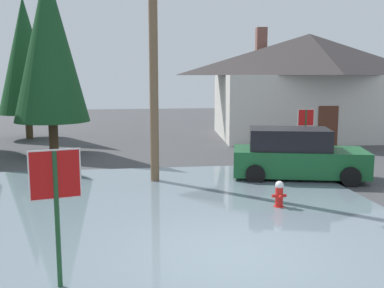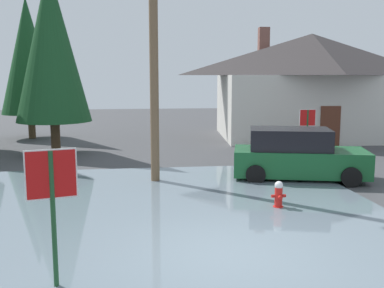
% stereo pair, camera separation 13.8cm
% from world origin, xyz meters
% --- Properties ---
extents(ground_plane, '(80.00, 80.00, 0.10)m').
position_xyz_m(ground_plane, '(0.00, 0.00, -0.05)').
color(ground_plane, '#424244').
extents(flood_puddle, '(11.22, 10.44, 0.08)m').
position_xyz_m(flood_puddle, '(-0.97, 3.11, 0.04)').
color(flood_puddle, slate).
rests_on(flood_puddle, ground).
extents(stop_sign_near, '(0.78, 0.22, 2.34)m').
position_xyz_m(stop_sign_near, '(-3.05, -1.00, 1.68)').
color(stop_sign_near, '#1E4C28').
rests_on(stop_sign_near, ground).
extents(fire_hydrant, '(0.38, 0.33, 0.76)m').
position_xyz_m(fire_hydrant, '(1.95, 2.86, 0.38)').
color(fire_hydrant, red).
rests_on(fire_hydrant, ground).
extents(utility_pole, '(1.60, 0.28, 9.13)m').
position_xyz_m(utility_pole, '(-1.11, 6.28, 4.74)').
color(utility_pole, brown).
rests_on(utility_pole, ground).
extents(stop_sign_far, '(0.72, 0.08, 2.05)m').
position_xyz_m(stop_sign_far, '(5.63, 10.31, 1.46)').
color(stop_sign_far, '#1E4C28').
rests_on(stop_sign_far, ground).
extents(house, '(11.22, 8.27, 6.26)m').
position_xyz_m(house, '(8.15, 16.41, 3.01)').
color(house, beige).
rests_on(house, ground).
extents(parked_car, '(4.69, 2.85, 1.73)m').
position_xyz_m(parked_car, '(3.65, 6.18, 0.82)').
color(parked_car, '#195B2D').
rests_on(parked_car, ground).
extents(pine_tree_tall_left, '(3.27, 3.27, 8.16)m').
position_xyz_m(pine_tree_tall_left, '(-5.29, 12.39, 4.80)').
color(pine_tree_tall_left, '#4C3823').
rests_on(pine_tree_tall_left, ground).
extents(pine_tree_short_left, '(3.09, 3.09, 7.72)m').
position_xyz_m(pine_tree_short_left, '(-7.49, 17.79, 4.54)').
color(pine_tree_short_left, '#4C3823').
rests_on(pine_tree_short_left, ground).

